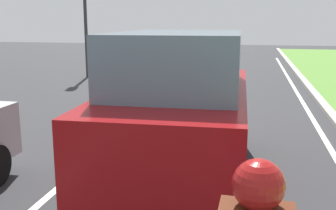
% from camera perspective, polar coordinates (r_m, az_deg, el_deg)
% --- Properties ---
extents(ground_plane, '(60.00, 60.00, 0.00)m').
position_cam_1_polar(ground_plane, '(11.64, 1.41, -0.18)').
color(ground_plane, '#2D2D30').
extents(lane_line_center, '(0.12, 32.00, 0.01)m').
position_cam_1_polar(lane_line_center, '(11.78, -1.94, -0.02)').
color(lane_line_center, silver).
rests_on(lane_line_center, ground).
extents(lane_line_right_edge, '(0.12, 32.00, 0.01)m').
position_cam_1_polar(lane_line_right_edge, '(11.56, 19.24, -0.92)').
color(lane_line_right_edge, silver).
rests_on(lane_line_right_edge, ground).
extents(curb_right, '(0.24, 48.00, 0.12)m').
position_cam_1_polar(curb_right, '(11.63, 21.70, -0.75)').
color(curb_right, '#9E9B93').
rests_on(curb_right, ground).
extents(car_suv_ahead, '(2.06, 4.54, 2.28)m').
position_cam_1_polar(car_suv_ahead, '(5.99, 1.77, -0.38)').
color(car_suv_ahead, maroon).
rests_on(car_suv_ahead, ground).
extents(traffic_light_overhead_left, '(0.32, 0.50, 4.84)m').
position_cam_1_polar(traffic_light_overhead_left, '(17.75, -11.83, 14.16)').
color(traffic_light_overhead_left, '#2D2D2D').
rests_on(traffic_light_overhead_left, ground).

